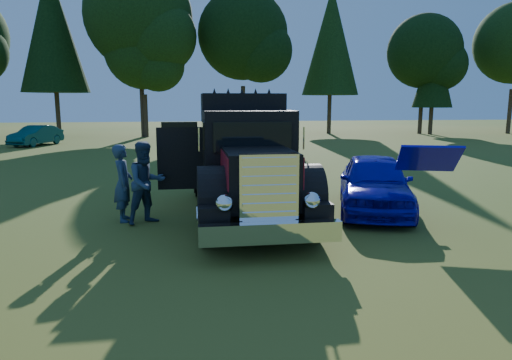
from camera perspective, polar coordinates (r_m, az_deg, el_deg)
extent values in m
plane|color=#284E17|center=(9.06, -4.21, -8.24)|extent=(120.00, 120.00, 0.00)
cylinder|color=#2D2116|center=(40.46, -23.55, 8.25)|extent=(0.36, 0.36, 4.68)
cone|color=black|center=(40.85, -24.15, 16.84)|extent=(5.20, 5.20, 9.75)
cylinder|color=#2D2116|center=(38.26, -13.62, 7.80)|extent=(0.36, 0.36, 3.42)
sphere|color=black|center=(38.46, -13.93, 15.46)|extent=(6.08, 6.08, 6.08)
sphere|color=black|center=(37.52, -12.19, 13.92)|extent=(4.18, 4.18, 4.18)
cylinder|color=#2D2116|center=(38.88, -1.62, 8.62)|extent=(0.36, 0.36, 4.14)
sphere|color=black|center=(39.26, -1.66, 17.72)|extent=(7.36, 7.36, 7.36)
sphere|color=black|center=(38.37, 0.64, 15.83)|extent=(5.06, 5.06, 5.06)
cylinder|color=#2D2116|center=(42.04, 9.16, 8.83)|extent=(0.36, 0.36, 4.50)
cone|color=black|center=(42.37, 9.38, 16.79)|extent=(5.00, 5.00, 9.38)
cylinder|color=#2D2116|center=(43.77, 19.88, 7.82)|extent=(0.36, 0.36, 3.60)
sphere|color=black|center=(43.98, 20.30, 14.86)|extent=(6.40, 6.40, 6.40)
sphere|color=black|center=(43.76, 22.13, 13.20)|extent=(4.40, 4.40, 4.40)
cylinder|color=#2D2116|center=(47.25, 29.13, 7.49)|extent=(0.36, 0.36, 3.96)
cylinder|color=#2D2116|center=(38.48, -14.00, 8.76)|extent=(0.36, 0.36, 4.72)
sphere|color=black|center=(39.05, -14.45, 19.19)|extent=(8.39, 8.39, 8.39)
sphere|color=black|center=(37.66, -12.02, 17.23)|extent=(5.77, 5.77, 5.77)
cylinder|color=#2D2116|center=(43.42, 21.02, 7.39)|extent=(0.36, 0.36, 3.07)
cone|color=black|center=(43.49, 21.35, 12.67)|extent=(3.41, 3.41, 6.39)
cylinder|color=black|center=(9.04, -6.15, -4.67)|extent=(0.32, 1.10, 1.10)
cylinder|color=black|center=(9.36, 6.85, -4.19)|extent=(0.32, 1.10, 1.10)
cylinder|color=black|center=(13.75, -6.96, 0.26)|extent=(0.32, 1.10, 1.10)
cylinder|color=black|center=(13.95, 1.69, 0.47)|extent=(0.32, 1.10, 1.10)
cylinder|color=black|center=(13.76, -5.59, 0.29)|extent=(0.32, 1.10, 1.10)
cylinder|color=black|center=(13.90, 0.35, 0.43)|extent=(0.32, 1.10, 1.10)
cube|color=black|center=(11.64, -1.51, -1.03)|extent=(1.60, 6.40, 0.28)
cube|color=white|center=(7.95, 1.86, -6.63)|extent=(2.50, 0.22, 0.36)
cube|color=white|center=(8.07, 1.51, -1.26)|extent=(1.05, 0.30, 1.30)
cube|color=black|center=(9.09, 0.37, 0.29)|extent=(1.35, 1.80, 1.10)
cube|color=maroon|center=(8.98, -3.98, 1.44)|extent=(0.02, 1.80, 0.60)
cube|color=maroon|center=(9.19, 4.63, 1.62)|extent=(0.02, 1.80, 0.60)
cylinder|color=black|center=(8.96, -5.55, -2.17)|extent=(0.55, 1.24, 1.24)
cylinder|color=black|center=(9.24, 6.30, -1.81)|extent=(0.55, 1.24, 1.24)
sphere|color=white|center=(7.95, -3.96, -2.93)|extent=(0.32, 0.32, 0.32)
sphere|color=white|center=(8.22, 6.96, -2.57)|extent=(0.32, 0.32, 0.32)
cube|color=black|center=(10.57, -0.91, 2.98)|extent=(2.05, 1.30, 2.10)
cube|color=black|center=(9.86, -0.41, 5.42)|extent=(1.70, 0.05, 0.65)
cube|color=black|center=(11.83, -1.74, 4.67)|extent=(2.05, 1.30, 2.50)
cube|color=black|center=(13.55, -2.53, 1.90)|extent=(2.00, 2.00, 0.35)
cube|color=black|center=(11.14, -9.44, 2.68)|extent=(1.10, 0.06, 1.50)
cube|color=#983A16|center=(11.21, -9.42, 1.95)|extent=(0.85, 0.02, 0.75)
imported|color=#080CB6|center=(12.13, 14.58, -0.35)|extent=(3.03, 4.65, 1.47)
cube|color=#080CB6|center=(10.82, 20.73, 2.51)|extent=(1.53, 1.30, 0.67)
imported|color=#1B2A3F|center=(11.15, -16.27, -0.38)|extent=(0.47, 0.68, 1.82)
imported|color=#21374F|center=(10.78, -13.55, -0.35)|extent=(1.17, 1.11, 1.91)
imported|color=#0B3742|center=(33.21, -25.80, 5.03)|extent=(2.70, 4.17, 1.30)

